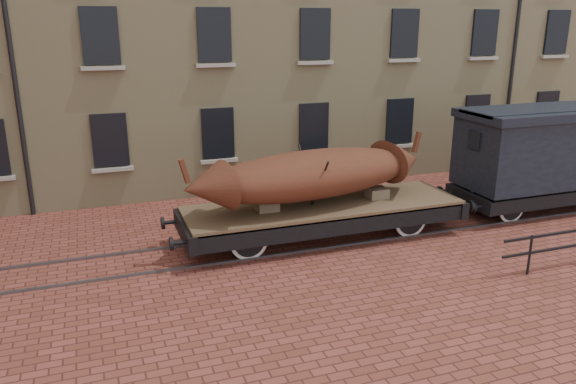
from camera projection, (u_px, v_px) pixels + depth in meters
name	position (u px, v px, depth m)	size (l,w,h in m)	color
ground	(346.00, 235.00, 15.93)	(90.00, 90.00, 0.00)	brown
rail_track	(346.00, 234.00, 15.92)	(30.00, 1.52, 0.06)	#59595E
flatcar_wagon	(323.00, 211.00, 15.47)	(8.65, 2.35, 1.31)	brown
iron_boat	(313.00, 174.00, 15.04)	(7.28, 2.89, 1.72)	#5C2619
goods_van	(547.00, 147.00, 17.54)	(6.37, 2.32, 3.29)	black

